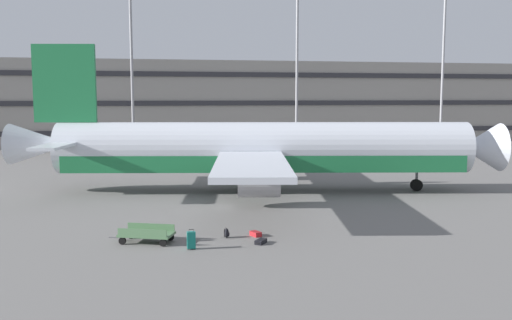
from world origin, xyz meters
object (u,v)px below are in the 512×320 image
(backpack_orange, at_px, (227,233))
(baggage_cart, at_px, (147,234))
(suitcase_small, at_px, (191,240))
(backpack_upright, at_px, (191,236))
(suitcase_navy, at_px, (261,242))
(suitcase_silver, at_px, (256,234))
(airliner, at_px, (258,150))

(backpack_orange, relative_size, baggage_cart, 0.16)
(suitcase_small, xyz_separation_m, baggage_cart, (-2.07, 1.64, -0.02))
(backpack_upright, xyz_separation_m, backpack_orange, (1.84, 0.25, 0.02))
(backpack_upright, bearing_deg, backpack_orange, 7.81)
(suitcase_small, height_order, suitcase_navy, suitcase_small)
(suitcase_small, relative_size, suitcase_navy, 1.25)
(backpack_upright, distance_m, backpack_orange, 1.85)
(suitcase_navy, bearing_deg, suitcase_silver, 88.79)
(suitcase_silver, bearing_deg, suitcase_small, -151.76)
(suitcase_small, height_order, baggage_cart, suitcase_small)
(suitcase_navy, relative_size, backpack_orange, 1.46)
(suitcase_navy, distance_m, backpack_upright, 3.53)
(suitcase_small, distance_m, suitcase_silver, 3.94)
(airliner, xyz_separation_m, suitcase_small, (-6.27, -15.18, -2.71))
(suitcase_silver, xyz_separation_m, baggage_cart, (-5.53, -0.22, 0.31))
(backpack_upright, relative_size, baggage_cart, 0.15)
(airliner, relative_size, suitcase_navy, 46.86)
(suitcase_small, bearing_deg, suitcase_navy, 6.06)
(backpack_orange, xyz_separation_m, baggage_cart, (-4.02, -0.17, 0.19))
(airliner, height_order, suitcase_small, airliner)
(airliner, height_order, backpack_upright, airliner)
(backpack_upright, relative_size, backpack_orange, 0.93)
(airliner, height_order, backpack_orange, airliner)
(airliner, height_order, baggage_cart, airliner)
(suitcase_navy, bearing_deg, suitcase_small, -173.94)
(backpack_orange, bearing_deg, suitcase_small, -137.18)
(airliner, relative_size, backpack_upright, 73.25)
(airliner, bearing_deg, suitcase_small, -112.44)
(suitcase_small, distance_m, suitcase_navy, 3.47)
(airliner, relative_size, baggage_cart, 11.11)
(backpack_upright, bearing_deg, baggage_cart, 177.75)
(baggage_cart, bearing_deg, suitcase_silver, 2.29)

